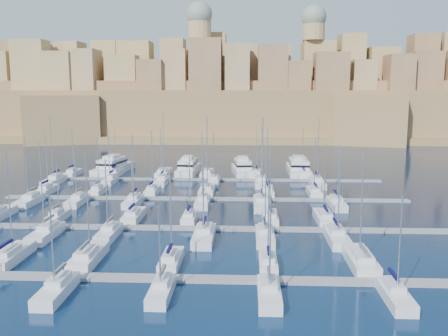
{
  "coord_description": "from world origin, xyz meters",
  "views": [
    {
      "loc": [
        8.78,
        -91.12,
        23.04
      ],
      "look_at": [
        4.25,
        6.0,
        7.37
      ],
      "focal_mm": 40.0,
      "sensor_mm": 36.0,
      "label": 1
    }
  ],
  "objects_px": {
    "motor_yacht_d": "(298,168)",
    "sailboat_2": "(88,256)",
    "sailboat_4": "(268,263)",
    "motor_yacht_b": "(188,168)",
    "motor_yacht_a": "(113,166)",
    "motor_yacht_c": "(242,168)"
  },
  "relations": [
    {
      "from": "sailboat_2",
      "to": "motor_yacht_a",
      "type": "xyz_separation_m",
      "value": [
        -15.59,
        70.36,
        0.97
      ]
    },
    {
      "from": "motor_yacht_b",
      "to": "motor_yacht_d",
      "type": "height_order",
      "value": "same"
    },
    {
      "from": "motor_yacht_d",
      "to": "motor_yacht_b",
      "type": "bearing_deg",
      "value": -177.43
    },
    {
      "from": "motor_yacht_a",
      "to": "sailboat_4",
      "type": "bearing_deg",
      "value": -61.08
    },
    {
      "from": "motor_yacht_a",
      "to": "motor_yacht_c",
      "type": "relative_size",
      "value": 1.2
    },
    {
      "from": "sailboat_2",
      "to": "motor_yacht_b",
      "type": "height_order",
      "value": "sailboat_2"
    },
    {
      "from": "motor_yacht_d",
      "to": "sailboat_2",
      "type": "bearing_deg",
      "value": -116.39
    },
    {
      "from": "sailboat_2",
      "to": "motor_yacht_d",
      "type": "xyz_separation_m",
      "value": [
        35.0,
        70.53,
        0.97
      ]
    },
    {
      "from": "sailboat_4",
      "to": "motor_yacht_d",
      "type": "xyz_separation_m",
      "value": [
        11.09,
        71.66,
        1.02
      ]
    },
    {
      "from": "sailboat_2",
      "to": "motor_yacht_a",
      "type": "bearing_deg",
      "value": 102.5
    },
    {
      "from": "motor_yacht_b",
      "to": "motor_yacht_c",
      "type": "relative_size",
      "value": 1.01
    },
    {
      "from": "sailboat_2",
      "to": "motor_yacht_d",
      "type": "bearing_deg",
      "value": 63.61
    },
    {
      "from": "sailboat_2",
      "to": "motor_yacht_b",
      "type": "bearing_deg",
      "value": 85.69
    },
    {
      "from": "sailboat_2",
      "to": "motor_yacht_d",
      "type": "height_order",
      "value": "sailboat_2"
    },
    {
      "from": "motor_yacht_b",
      "to": "motor_yacht_d",
      "type": "distance_m",
      "value": 29.82
    },
    {
      "from": "sailboat_4",
      "to": "motor_yacht_b",
      "type": "xyz_separation_m",
      "value": [
        -18.7,
        70.32,
        1.02
      ]
    },
    {
      "from": "sailboat_4",
      "to": "motor_yacht_d",
      "type": "relative_size",
      "value": 0.61
    },
    {
      "from": "motor_yacht_d",
      "to": "sailboat_4",
      "type": "bearing_deg",
      "value": -98.8
    },
    {
      "from": "motor_yacht_a",
      "to": "motor_yacht_c",
      "type": "xyz_separation_m",
      "value": [
        35.5,
        -1.38,
        -0.0
      ]
    },
    {
      "from": "sailboat_2",
      "to": "sailboat_4",
      "type": "distance_m",
      "value": 23.93
    },
    {
      "from": "motor_yacht_c",
      "to": "motor_yacht_b",
      "type": "bearing_deg",
      "value": 179.14
    },
    {
      "from": "motor_yacht_a",
      "to": "motor_yacht_b",
      "type": "bearing_deg",
      "value": -3.2
    }
  ]
}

